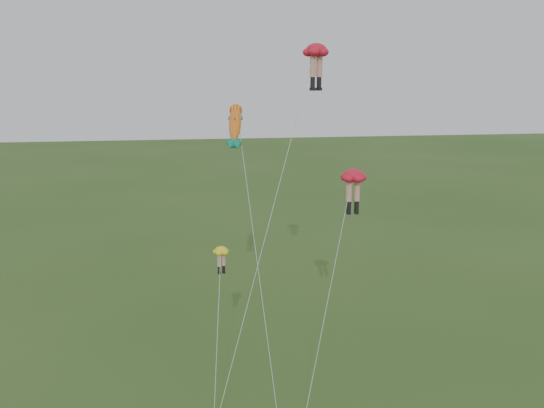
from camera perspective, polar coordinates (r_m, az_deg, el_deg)
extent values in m
ellipsoid|color=red|center=(38.32, 4.19, 14.26)|extent=(2.23, 2.23, 0.84)
cylinder|color=#DF9883|center=(38.13, 3.86, 12.79)|extent=(0.37, 0.37, 1.28)
cylinder|color=black|center=(38.13, 3.84, 11.35)|extent=(0.29, 0.29, 0.64)
cube|color=black|center=(38.14, 3.83, 10.73)|extent=(0.35, 0.43, 0.19)
cylinder|color=#DF9883|center=(38.46, 4.48, 12.78)|extent=(0.37, 0.37, 1.28)
cylinder|color=black|center=(38.45, 4.45, 11.35)|extent=(0.29, 0.29, 0.64)
cube|color=black|center=(38.46, 4.44, 10.73)|extent=(0.35, 0.43, 0.19)
cylinder|color=silver|center=(34.56, -0.23, -1.61)|extent=(7.17, 8.20, 20.16)
ellipsoid|color=red|center=(37.10, 7.68, 2.69)|extent=(1.65, 1.65, 0.82)
cylinder|color=#DF9883|center=(37.20, 7.27, 1.21)|extent=(0.36, 0.36, 1.25)
cylinder|color=black|center=(37.39, 7.23, -0.21)|extent=(0.29, 0.29, 0.63)
cube|color=black|center=(37.47, 7.21, -0.81)|extent=(0.21, 0.37, 0.18)
cylinder|color=#DF9883|center=(37.35, 8.00, 1.23)|extent=(0.36, 0.36, 1.25)
cylinder|color=black|center=(37.53, 7.96, -0.18)|extent=(0.29, 0.29, 0.63)
cube|color=black|center=(37.62, 7.94, -0.78)|extent=(0.21, 0.37, 0.18)
cylinder|color=silver|center=(35.30, 5.54, -7.71)|extent=(4.20, 5.88, 12.68)
ellipsoid|color=yellow|center=(36.12, -4.81, -4.37)|extent=(1.29, 1.29, 0.49)
cylinder|color=#DF9883|center=(36.22, -5.01, -5.29)|extent=(0.22, 0.22, 0.75)
cylinder|color=black|center=(36.39, -4.99, -6.14)|extent=(0.17, 0.17, 0.38)
cube|color=black|center=(36.47, -4.98, -6.50)|extent=(0.20, 0.25, 0.11)
cylinder|color=#DF9883|center=(36.35, -4.59, -5.22)|extent=(0.22, 0.22, 0.75)
cylinder|color=black|center=(36.52, -4.57, -6.06)|extent=(0.17, 0.17, 0.38)
cube|color=black|center=(36.60, -4.56, -6.42)|extent=(0.20, 0.25, 0.11)
cylinder|color=silver|center=(34.32, -5.17, -12.24)|extent=(1.13, 6.68, 8.31)
ellipsoid|color=orange|center=(39.41, -3.49, 7.71)|extent=(1.41, 3.31, 2.84)
sphere|color=orange|center=(39.41, -3.49, 7.71)|extent=(1.09, 1.40, 1.27)
cone|color=#158C74|center=(39.41, -3.49, 7.71)|extent=(0.88, 1.27, 1.22)
cone|color=#158C74|center=(39.41, -3.49, 7.71)|extent=(0.88, 1.27, 1.22)
cone|color=#158C74|center=(39.41, -3.49, 7.71)|extent=(0.50, 0.71, 0.68)
cone|color=#158C74|center=(39.41, -3.49, 7.71)|extent=(0.50, 0.71, 0.68)
cone|color=red|center=(39.41, -3.49, 7.71)|extent=(0.54, 0.72, 0.67)
cylinder|color=silver|center=(35.25, -1.59, -5.46)|extent=(0.98, 11.57, 15.29)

